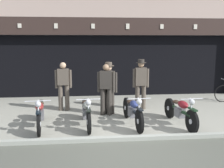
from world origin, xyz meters
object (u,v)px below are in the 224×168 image
(motorcycle_center_left, at_px, (86,111))
(salesman_right, at_px, (141,82))
(advert_board_near, at_px, (149,58))
(motorcycle_center_right, at_px, (180,111))
(shopkeeper_center, at_px, (109,85))
(motorcycle_center, at_px, (133,110))
(motorcycle_left, at_px, (40,113))
(assistant_far_right, at_px, (106,87))
(salesman_left, at_px, (63,84))

(motorcycle_center_left, relative_size, salesman_right, 1.13)
(salesman_right, relative_size, advert_board_near, 1.76)
(motorcycle_center_right, height_order, shopkeeper_center, shopkeeper_center)
(motorcycle_center, bearing_deg, motorcycle_left, -5.36)
(shopkeeper_center, bearing_deg, motorcycle_center_right, 158.02)
(motorcycle_center_left, distance_m, motorcycle_center_right, 2.63)
(salesman_right, xyz_separation_m, assistant_far_right, (-1.24, -0.61, -0.07))
(motorcycle_center_right, xyz_separation_m, advert_board_near, (0.13, 4.32, 1.23))
(salesman_right, bearing_deg, salesman_left, 0.04)
(motorcycle_left, bearing_deg, advert_board_near, -140.79)
(motorcycle_center_left, xyz_separation_m, advert_board_near, (2.75, 4.14, 1.23))
(motorcycle_center_right, xyz_separation_m, salesman_left, (-3.39, 1.93, 0.50))
(motorcycle_center, xyz_separation_m, shopkeeper_center, (-0.57, 1.22, 0.52))
(motorcycle_center_right, height_order, advert_board_near, advert_board_near)
(motorcycle_left, relative_size, shopkeeper_center, 1.20)
(motorcycle_center_left, height_order, advert_board_near, advert_board_near)
(motorcycle_center_right, distance_m, assistant_far_right, 2.39)
(salesman_left, bearing_deg, salesman_right, 176.14)
(motorcycle_center_left, bearing_deg, salesman_left, -71.45)
(motorcycle_left, bearing_deg, assistant_far_right, -157.68)
(assistant_far_right, bearing_deg, advert_board_near, -113.32)
(motorcycle_center_right, relative_size, shopkeeper_center, 1.18)
(salesman_left, xyz_separation_m, assistant_far_right, (1.39, -0.70, -0.01))
(salesman_left, bearing_deg, motorcycle_center_left, 111.88)
(motorcycle_center_left, xyz_separation_m, motorcycle_center_right, (2.63, -0.18, -0.00))
(salesman_left, bearing_deg, motorcycle_center_right, 148.61)
(motorcycle_center_left, height_order, salesman_right, salesman_right)
(motorcycle_center_left, relative_size, advert_board_near, 1.99)
(salesman_left, bearing_deg, motorcycle_left, 72.41)
(salesman_left, relative_size, salesman_right, 0.95)
(shopkeeper_center, distance_m, assistant_far_right, 0.18)
(motorcycle_center_left, bearing_deg, motorcycle_center, 173.37)
(motorcycle_center_right, bearing_deg, salesman_right, -73.72)
(motorcycle_center, bearing_deg, shopkeeper_center, -69.44)
(motorcycle_center_left, height_order, motorcycle_center, motorcycle_center)
(shopkeeper_center, bearing_deg, assistant_far_right, 70.32)
(assistant_far_right, distance_m, advert_board_near, 3.83)
(motorcycle_center, relative_size, assistant_far_right, 1.25)
(motorcycle_center_left, distance_m, assistant_far_right, 1.31)
(assistant_far_right, bearing_deg, motorcycle_left, 40.18)
(shopkeeper_center, bearing_deg, salesman_right, -144.30)
(motorcycle_center_left, xyz_separation_m, shopkeeper_center, (0.72, 1.19, 0.53))
(motorcycle_center_left, bearing_deg, assistant_far_right, -126.13)
(motorcycle_left, bearing_deg, shopkeeper_center, -155.71)
(motorcycle_center_left, distance_m, salesman_left, 1.97)
(shopkeeper_center, relative_size, advert_board_near, 1.71)
(motorcycle_center, xyz_separation_m, salesman_left, (-2.06, 1.78, 0.50))
(motorcycle_center_right, relative_size, assistant_far_right, 1.21)
(motorcycle_center_right, relative_size, salesman_right, 1.14)
(salesman_right, bearing_deg, motorcycle_center, 73.25)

